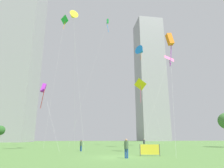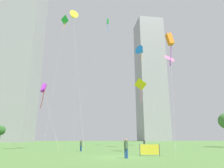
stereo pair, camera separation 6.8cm
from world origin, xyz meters
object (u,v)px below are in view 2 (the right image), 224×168
(distant_highrise_0, at_px, (18,55))
(event_banner, at_px, (150,150))
(kite_flying_2, at_px, (44,88))
(park_tree_0, at_px, (1,130))
(person_standing_2, at_px, (144,142))
(kite_flying_6, at_px, (141,51))
(person_standing_0, at_px, (81,145))
(person_standing_1, at_px, (126,147))
(kite_flying_3, at_px, (169,59))
(kite_flying_1, at_px, (141,85))
(kite_flying_0, at_px, (170,40))
(kite_flying_4, at_px, (73,16))
(kite_flying_7, at_px, (108,23))
(kite_flying_5, at_px, (65,21))
(distant_highrise_1, at_px, (150,77))

(distant_highrise_0, bearing_deg, event_banner, -58.27)
(kite_flying_2, bearing_deg, park_tree_0, 123.99)
(person_standing_2, bearing_deg, distant_highrise_0, -13.12)
(person_standing_2, bearing_deg, kite_flying_6, -68.91)
(person_standing_0, bearing_deg, event_banner, -12.82)
(person_standing_2, relative_size, distant_highrise_0, 0.02)
(person_standing_1, bearing_deg, person_standing_0, 124.11)
(person_standing_0, xyz_separation_m, event_banner, (7.34, -9.82, -0.26))
(kite_flying_3, distance_m, kite_flying_6, 8.49)
(kite_flying_1, bearing_deg, distant_highrise_0, 124.46)
(kite_flying_0, relative_size, kite_flying_4, 0.67)
(kite_flying_3, bearing_deg, kite_flying_1, -153.60)
(kite_flying_3, height_order, event_banner, kite_flying_3)
(kite_flying_2, height_order, kite_flying_6, kite_flying_6)
(kite_flying_2, distance_m, kite_flying_7, 25.41)
(person_standing_0, xyz_separation_m, kite_flying_4, (-2.39, 0.86, 22.71))
(kite_flying_6, bearing_deg, person_standing_1, -111.73)
(kite_flying_5, bearing_deg, kite_flying_0, -56.54)
(person_standing_1, height_order, distant_highrise_1, distant_highrise_1)
(person_standing_2, relative_size, kite_flying_1, 0.12)
(kite_flying_1, distance_m, event_banner, 24.29)
(person_standing_2, bearing_deg, kite_flying_5, 23.15)
(person_standing_0, xyz_separation_m, distant_highrise_0, (-37.55, 83.68, 48.24))
(distant_highrise_0, bearing_deg, kite_flying_5, -57.74)
(event_banner, bearing_deg, park_tree_0, 127.01)
(person_standing_2, xyz_separation_m, park_tree_0, (-35.74, 16.26, 2.99))
(event_banner, bearing_deg, kite_flying_1, 74.08)
(kite_flying_3, relative_size, kite_flying_6, 0.87)
(kite_flying_4, bearing_deg, person_standing_1, -62.64)
(park_tree_0, xyz_separation_m, distant_highrise_1, (77.70, 87.41, 46.07))
(kite_flying_5, distance_m, distant_highrise_1, 116.40)
(person_standing_2, bearing_deg, kite_flying_4, 75.89)
(person_standing_2, height_order, event_banner, person_standing_2)
(park_tree_0, bearing_deg, kite_flying_0, -47.35)
(person_standing_2, xyz_separation_m, distant_highrise_0, (-51.65, 71.30, 48.18))
(kite_flying_7, bearing_deg, person_standing_2, -15.32)
(kite_flying_5, bearing_deg, kite_flying_4, -79.79)
(kite_flying_6, xyz_separation_m, kite_flying_7, (-10.52, -4.41, 5.40))
(kite_flying_7, bearing_deg, kite_flying_0, -75.19)
(person_standing_1, distance_m, event_banner, 3.77)
(kite_flying_2, height_order, park_tree_0, kite_flying_2)
(kite_flying_3, relative_size, kite_flying_7, 0.74)
(distant_highrise_1, relative_size, event_banner, 46.75)
(kite_flying_6, relative_size, distant_highrise_0, 0.28)
(kite_flying_7, bearing_deg, event_banner, -86.80)
(person_standing_2, relative_size, park_tree_0, 0.32)
(kite_flying_5, distance_m, event_banner, 45.47)
(kite_flying_5, bearing_deg, kite_flying_3, -7.33)
(person_standing_1, height_order, kite_flying_7, kite_flying_7)
(person_standing_0, relative_size, kite_flying_5, 0.05)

